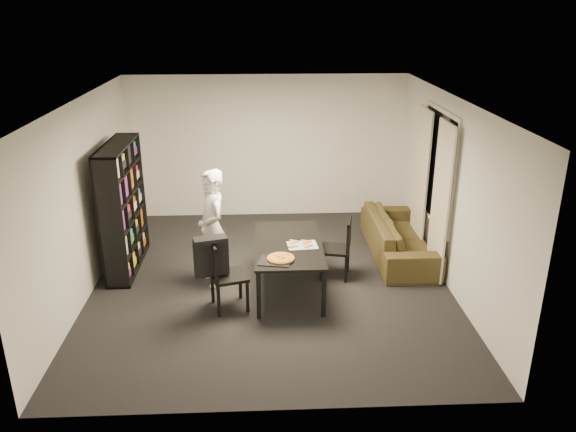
{
  "coord_description": "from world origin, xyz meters",
  "views": [
    {
      "loc": [
        -0.1,
        -7.24,
        3.78
      ],
      "look_at": [
        0.24,
        -0.13,
        1.05
      ],
      "focal_mm": 35.0,
      "sensor_mm": 36.0,
      "label": 1
    }
  ],
  "objects_px": {
    "chair_left": "(222,271)",
    "pepperoni_pizza": "(281,258)",
    "baking_tray": "(275,261)",
    "dining_table": "(288,248)",
    "person": "(212,228)",
    "bookshelf": "(123,208)",
    "sofa": "(399,236)",
    "chair_right": "(341,244)"
  },
  "relations": [
    {
      "from": "dining_table",
      "to": "person",
      "type": "bearing_deg",
      "value": 166.95
    },
    {
      "from": "dining_table",
      "to": "chair_left",
      "type": "distance_m",
      "value": 1.02
    },
    {
      "from": "baking_tray",
      "to": "pepperoni_pizza",
      "type": "height_order",
      "value": "pepperoni_pizza"
    },
    {
      "from": "dining_table",
      "to": "chair_left",
      "type": "relative_size",
      "value": 1.73
    },
    {
      "from": "bookshelf",
      "to": "person",
      "type": "height_order",
      "value": "bookshelf"
    },
    {
      "from": "bookshelf",
      "to": "dining_table",
      "type": "bearing_deg",
      "value": -19.0
    },
    {
      "from": "chair_right",
      "to": "sofa",
      "type": "distance_m",
      "value": 1.25
    },
    {
      "from": "chair_left",
      "to": "pepperoni_pizza",
      "type": "xyz_separation_m",
      "value": [
        0.76,
        -0.01,
        0.17
      ]
    },
    {
      "from": "pepperoni_pizza",
      "to": "bookshelf",
      "type": "bearing_deg",
      "value": 149.36
    },
    {
      "from": "dining_table",
      "to": "bookshelf",
      "type": "bearing_deg",
      "value": 161.0
    },
    {
      "from": "chair_right",
      "to": "baking_tray",
      "type": "relative_size",
      "value": 2.23
    },
    {
      "from": "bookshelf",
      "to": "baking_tray",
      "type": "relative_size",
      "value": 4.75
    },
    {
      "from": "baking_tray",
      "to": "sofa",
      "type": "xyz_separation_m",
      "value": [
        1.99,
        1.59,
        -0.38
      ]
    },
    {
      "from": "bookshelf",
      "to": "chair_right",
      "type": "distance_m",
      "value": 3.24
    },
    {
      "from": "bookshelf",
      "to": "pepperoni_pizza",
      "type": "distance_m",
      "value": 2.65
    },
    {
      "from": "sofa",
      "to": "pepperoni_pizza",
      "type": "bearing_deg",
      "value": 129.07
    },
    {
      "from": "chair_right",
      "to": "sofa",
      "type": "relative_size",
      "value": 0.42
    },
    {
      "from": "person",
      "to": "sofa",
      "type": "bearing_deg",
      "value": 83.07
    },
    {
      "from": "bookshelf",
      "to": "dining_table",
      "type": "height_order",
      "value": "bookshelf"
    },
    {
      "from": "bookshelf",
      "to": "chair_right",
      "type": "xyz_separation_m",
      "value": [
        3.18,
        -0.49,
        -0.44
      ]
    },
    {
      "from": "chair_left",
      "to": "baking_tray",
      "type": "distance_m",
      "value": 0.7
    },
    {
      "from": "dining_table",
      "to": "sofa",
      "type": "height_order",
      "value": "dining_table"
    },
    {
      "from": "dining_table",
      "to": "chair_left",
      "type": "height_order",
      "value": "chair_left"
    },
    {
      "from": "bookshelf",
      "to": "sofa",
      "type": "bearing_deg",
      "value": 2.86
    },
    {
      "from": "bookshelf",
      "to": "baking_tray",
      "type": "xyz_separation_m",
      "value": [
        2.2,
        -1.38,
        -0.26
      ]
    },
    {
      "from": "pepperoni_pizza",
      "to": "sofa",
      "type": "relative_size",
      "value": 0.16
    },
    {
      "from": "dining_table",
      "to": "person",
      "type": "relative_size",
      "value": 0.98
    },
    {
      "from": "dining_table",
      "to": "chair_right",
      "type": "xyz_separation_m",
      "value": [
        0.78,
        0.33,
        -0.12
      ]
    },
    {
      "from": "baking_tray",
      "to": "sofa",
      "type": "relative_size",
      "value": 0.19
    },
    {
      "from": "bookshelf",
      "to": "sofa",
      "type": "relative_size",
      "value": 0.88
    },
    {
      "from": "dining_table",
      "to": "person",
      "type": "distance_m",
      "value": 1.1
    },
    {
      "from": "dining_table",
      "to": "sofa",
      "type": "bearing_deg",
      "value": 29.97
    },
    {
      "from": "person",
      "to": "chair_left",
      "type": "bearing_deg",
      "value": -9.96
    },
    {
      "from": "person",
      "to": "baking_tray",
      "type": "xyz_separation_m",
      "value": [
        0.85,
        -0.8,
        -0.14
      ]
    },
    {
      "from": "sofa",
      "to": "chair_left",
      "type": "bearing_deg",
      "value": 119.98
    },
    {
      "from": "dining_table",
      "to": "chair_left",
      "type": "xyz_separation_m",
      "value": [
        -0.88,
        -0.51,
        -0.08
      ]
    },
    {
      "from": "bookshelf",
      "to": "dining_table",
      "type": "relative_size",
      "value": 1.15
    },
    {
      "from": "bookshelf",
      "to": "pepperoni_pizza",
      "type": "relative_size",
      "value": 5.43
    },
    {
      "from": "bookshelf",
      "to": "person",
      "type": "bearing_deg",
      "value": -23.35
    },
    {
      "from": "dining_table",
      "to": "chair_right",
      "type": "relative_size",
      "value": 1.84
    },
    {
      "from": "baking_tray",
      "to": "pepperoni_pizza",
      "type": "distance_m",
      "value": 0.09
    },
    {
      "from": "pepperoni_pizza",
      "to": "dining_table",
      "type": "bearing_deg",
      "value": 76.76
    }
  ]
}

